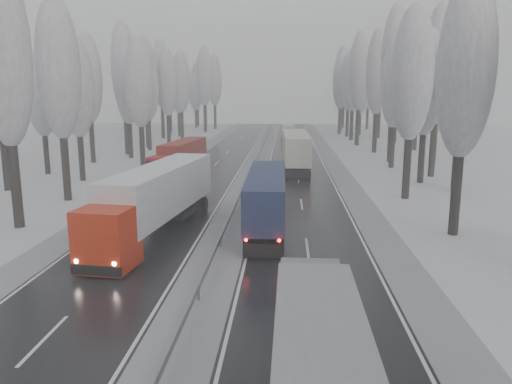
# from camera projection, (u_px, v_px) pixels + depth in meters

# --- Properties ---
(ground) EXTENTS (260.00, 260.00, 0.00)m
(ground) POSITION_uv_depth(u_px,v_px,m) (180.00, 344.00, 18.73)
(ground) COLOR silver
(ground) RESTS_ON ground
(carriageway_right) EXTENTS (7.50, 200.00, 0.03)m
(carriageway_right) POSITION_uv_depth(u_px,v_px,m) (300.00, 190.00, 47.77)
(carriageway_right) COLOR black
(carriageway_right) RESTS_ON ground
(carriageway_left) EXTENTS (7.50, 200.00, 0.03)m
(carriageway_left) POSITION_uv_depth(u_px,v_px,m) (191.00, 189.00, 48.40)
(carriageway_left) COLOR black
(carriageway_left) RESTS_ON ground
(median_slush) EXTENTS (3.00, 200.00, 0.04)m
(median_slush) POSITION_uv_depth(u_px,v_px,m) (245.00, 190.00, 48.08)
(median_slush) COLOR #94969B
(median_slush) RESTS_ON ground
(shoulder_right) EXTENTS (2.40, 200.00, 0.04)m
(shoulder_right) POSITION_uv_depth(u_px,v_px,m) (352.00, 191.00, 47.47)
(shoulder_right) COLOR #94969B
(shoulder_right) RESTS_ON ground
(shoulder_left) EXTENTS (2.40, 200.00, 0.04)m
(shoulder_left) POSITION_uv_depth(u_px,v_px,m) (141.00, 189.00, 48.69)
(shoulder_left) COLOR #94969B
(shoulder_left) RESTS_ON ground
(median_guardrail) EXTENTS (0.12, 200.00, 0.76)m
(median_guardrail) POSITION_uv_depth(u_px,v_px,m) (245.00, 184.00, 47.95)
(median_guardrail) COLOR slate
(median_guardrail) RESTS_ON ground
(tree_16) EXTENTS (3.60, 3.60, 16.53)m
(tree_16) POSITION_uv_depth(u_px,v_px,m) (466.00, 70.00, 31.06)
(tree_16) COLOR black
(tree_16) RESTS_ON ground
(tree_18) EXTENTS (3.60, 3.60, 16.58)m
(tree_18) POSITION_uv_depth(u_px,v_px,m) (412.00, 75.00, 42.20)
(tree_18) COLOR black
(tree_18) RESTS_ON ground
(tree_19) EXTENTS (3.60, 3.60, 14.57)m
(tree_19) POSITION_uv_depth(u_px,v_px,m) (461.00, 90.00, 46.04)
(tree_19) COLOR black
(tree_19) RESTS_ON ground
(tree_20) EXTENTS (3.60, 3.60, 15.71)m
(tree_20) POSITION_uv_depth(u_px,v_px,m) (426.00, 83.00, 50.07)
(tree_20) COLOR black
(tree_20) RESTS_ON ground
(tree_21) EXTENTS (3.60, 3.60, 18.62)m
(tree_21) POSITION_uv_depth(u_px,v_px,m) (438.00, 66.00, 53.48)
(tree_21) COLOR black
(tree_21) RESTS_ON ground
(tree_22) EXTENTS (3.60, 3.60, 15.86)m
(tree_22) POSITION_uv_depth(u_px,v_px,m) (395.00, 84.00, 60.31)
(tree_22) COLOR black
(tree_22) RESTS_ON ground
(tree_23) EXTENTS (3.60, 3.60, 13.55)m
(tree_23) POSITION_uv_depth(u_px,v_px,m) (438.00, 96.00, 64.14)
(tree_23) COLOR black
(tree_23) RESTS_ON ground
(tree_24) EXTENTS (3.60, 3.60, 20.49)m
(tree_24) POSITION_uv_depth(u_px,v_px,m) (395.00, 61.00, 64.98)
(tree_24) COLOR black
(tree_24) RESTS_ON ground
(tree_25) EXTENTS (3.60, 3.60, 19.44)m
(tree_25) POSITION_uv_depth(u_px,v_px,m) (439.00, 68.00, 68.61)
(tree_25) COLOR black
(tree_25) RESTS_ON ground
(tree_26) EXTENTS (3.60, 3.60, 18.78)m
(tree_26) POSITION_uv_depth(u_px,v_px,m) (378.00, 73.00, 75.24)
(tree_26) COLOR black
(tree_26) RESTS_ON ground
(tree_27) EXTENTS (3.60, 3.60, 17.62)m
(tree_27) POSITION_uv_depth(u_px,v_px,m) (419.00, 78.00, 78.88)
(tree_27) COLOR black
(tree_27) RESTS_ON ground
(tree_28) EXTENTS (3.60, 3.60, 19.62)m
(tree_28) POSITION_uv_depth(u_px,v_px,m) (360.00, 72.00, 85.66)
(tree_28) COLOR black
(tree_28) RESTS_ON ground
(tree_29) EXTENTS (3.60, 3.60, 18.11)m
(tree_29) POSITION_uv_depth(u_px,v_px,m) (398.00, 78.00, 89.33)
(tree_29) COLOR black
(tree_29) RESTS_ON ground
(tree_30) EXTENTS (3.60, 3.60, 17.86)m
(tree_30) POSITION_uv_depth(u_px,v_px,m) (353.00, 80.00, 95.41)
(tree_30) COLOR black
(tree_30) RESTS_ON ground
(tree_31) EXTENTS (3.60, 3.60, 18.58)m
(tree_31) POSITION_uv_depth(u_px,v_px,m) (381.00, 78.00, 98.88)
(tree_31) COLOR black
(tree_31) RESTS_ON ground
(tree_32) EXTENTS (3.60, 3.60, 17.33)m
(tree_32) POSITION_uv_depth(u_px,v_px,m) (349.00, 82.00, 102.82)
(tree_32) COLOR black
(tree_32) RESTS_ON ground
(tree_33) EXTENTS (3.60, 3.60, 14.33)m
(tree_33) POSITION_uv_depth(u_px,v_px,m) (361.00, 92.00, 106.92)
(tree_33) COLOR black
(tree_33) RESTS_ON ground
(tree_34) EXTENTS (3.60, 3.60, 17.63)m
(tree_34) POSITION_uv_depth(u_px,v_px,m) (341.00, 82.00, 109.78)
(tree_34) COLOR black
(tree_34) RESTS_ON ground
(tree_35) EXTENTS (3.60, 3.60, 18.25)m
(tree_35) POSITION_uv_depth(u_px,v_px,m) (380.00, 81.00, 113.07)
(tree_35) COLOR black
(tree_35) RESTS_ON ground
(tree_36) EXTENTS (3.60, 3.60, 20.23)m
(tree_36) POSITION_uv_depth(u_px,v_px,m) (342.00, 76.00, 119.01)
(tree_36) COLOR black
(tree_36) RESTS_ON ground
(tree_37) EXTENTS (3.60, 3.60, 16.37)m
(tree_37) POSITION_uv_depth(u_px,v_px,m) (369.00, 86.00, 123.00)
(tree_37) COLOR black
(tree_37) RESTS_ON ground
(tree_38) EXTENTS (3.60, 3.60, 17.97)m
(tree_38) POSITION_uv_depth(u_px,v_px,m) (344.00, 83.00, 129.53)
(tree_38) COLOR black
(tree_38) RESTS_ON ground
(tree_39) EXTENTS (3.60, 3.60, 16.19)m
(tree_39) POSITION_uv_depth(u_px,v_px,m) (353.00, 87.00, 133.50)
(tree_39) COLOR black
(tree_39) RESTS_ON ground
(tree_56) EXTENTS (3.60, 3.60, 18.12)m
(tree_56) POSITION_uv_depth(u_px,v_px,m) (3.00, 55.00, 32.66)
(tree_56) COLOR black
(tree_56) RESTS_ON ground
(tree_58) EXTENTS (3.60, 3.60, 17.21)m
(tree_58) POSITION_uv_depth(u_px,v_px,m) (58.00, 70.00, 41.47)
(tree_58) COLOR black
(tree_58) RESTS_ON ground
(tree_60) EXTENTS (3.60, 3.60, 14.84)m
(tree_60) POSITION_uv_depth(u_px,v_px,m) (77.00, 89.00, 51.35)
(tree_60) COLOR black
(tree_60) RESTS_ON ground
(tree_61) EXTENTS (3.60, 3.60, 13.95)m
(tree_61) POSITION_uv_depth(u_px,v_px,m) (41.00, 94.00, 55.72)
(tree_61) COLOR black
(tree_61) RESTS_ON ground
(tree_62) EXTENTS (3.60, 3.60, 16.04)m
(tree_62) POSITION_uv_depth(u_px,v_px,m) (139.00, 83.00, 60.30)
(tree_62) COLOR black
(tree_62) RESTS_ON ground
(tree_63) EXTENTS (3.60, 3.60, 16.88)m
(tree_63) POSITION_uv_depth(u_px,v_px,m) (88.00, 79.00, 64.58)
(tree_63) COLOR black
(tree_63) RESTS_ON ground
(tree_64) EXTENTS (3.60, 3.60, 15.42)m
(tree_64) POSITION_uv_depth(u_px,v_px,m) (128.00, 87.00, 69.43)
(tree_64) COLOR black
(tree_64) RESTS_ON ground
(tree_65) EXTENTS (3.60, 3.60, 19.48)m
(tree_65) POSITION_uv_depth(u_px,v_px,m) (123.00, 69.00, 72.94)
(tree_65) COLOR black
(tree_65) RESTS_ON ground
(tree_66) EXTENTS (3.60, 3.60, 15.23)m
(tree_66) POSITION_uv_depth(u_px,v_px,m) (147.00, 88.00, 78.87)
(tree_66) COLOR black
(tree_66) RESTS_ON ground
(tree_67) EXTENTS (3.60, 3.60, 17.09)m
(tree_67) POSITION_uv_depth(u_px,v_px,m) (146.00, 81.00, 82.63)
(tree_67) COLOR black
(tree_67) RESTS_ON ground
(tree_68) EXTENTS (3.60, 3.60, 16.65)m
(tree_68) POSITION_uv_depth(u_px,v_px,m) (167.00, 83.00, 85.21)
(tree_68) COLOR black
(tree_68) RESTS_ON ground
(tree_69) EXTENTS (3.60, 3.60, 19.35)m
(tree_69) POSITION_uv_depth(u_px,v_px,m) (145.00, 74.00, 89.08)
(tree_69) COLOR black
(tree_69) RESTS_ON ground
(tree_70) EXTENTS (3.60, 3.60, 17.09)m
(tree_70) POSITION_uv_depth(u_px,v_px,m) (181.00, 82.00, 95.00)
(tree_70) COLOR black
(tree_70) RESTS_ON ground
(tree_71) EXTENTS (3.60, 3.60, 19.61)m
(tree_71) POSITION_uv_depth(u_px,v_px,m) (161.00, 75.00, 98.89)
(tree_71) COLOR black
(tree_71) RESTS_ON ground
(tree_72) EXTENTS (3.60, 3.60, 15.11)m
(tree_72) POSITION_uv_depth(u_px,v_px,m) (178.00, 89.00, 104.55)
(tree_72) COLOR black
(tree_72) RESTS_ON ground
(tree_73) EXTENTS (3.60, 3.60, 17.22)m
(tree_73) POSITION_uv_depth(u_px,v_px,m) (169.00, 83.00, 108.37)
(tree_73) COLOR black
(tree_73) RESTS_ON ground
(tree_74) EXTENTS (3.60, 3.60, 19.68)m
(tree_74) POSITION_uv_depth(u_px,v_px,m) (204.00, 77.00, 114.31)
(tree_74) COLOR black
(tree_74) RESTS_ON ground
(tree_75) EXTENTS (3.60, 3.60, 18.60)m
(tree_75) POSITION_uv_depth(u_px,v_px,m) (169.00, 80.00, 118.90)
(tree_75) COLOR black
(tree_75) RESTS_ON ground
(tree_76) EXTENTS (3.60, 3.60, 18.55)m
(tree_76) POSITION_uv_depth(u_px,v_px,m) (215.00, 81.00, 123.58)
(tree_76) COLOR black
(tree_76) RESTS_ON ground
(tree_77) EXTENTS (3.60, 3.60, 14.32)m
(tree_77) POSITION_uv_depth(u_px,v_px,m) (195.00, 92.00, 128.36)
(tree_77) COLOR black
(tree_77) RESTS_ON ground
(tree_78) EXTENTS (3.60, 3.60, 19.55)m
(tree_78) POSITION_uv_depth(u_px,v_px,m) (205.00, 79.00, 130.11)
(tree_78) COLOR black
(tree_78) RESTS_ON ground
(tree_79) EXTENTS (3.60, 3.60, 17.07)m
(tree_79) POSITION_uv_depth(u_px,v_px,m) (197.00, 85.00, 134.50)
(tree_79) COLOR black
(tree_79) RESTS_ON ground
(truck_blue_box) EXTENTS (2.57, 15.43, 3.95)m
(truck_blue_box) POSITION_uv_depth(u_px,v_px,m) (267.00, 194.00, 34.77)
(truck_blue_box) COLOR navy
(truck_blue_box) RESTS_ON ground
(truck_cream_box) EXTENTS (3.24, 17.65, 4.51)m
(truck_cream_box) POSITION_uv_depth(u_px,v_px,m) (295.00, 148.00, 59.94)
(truck_cream_box) COLOR #AEA79A
(truck_cream_box) RESTS_ON ground
(box_truck_distant) EXTENTS (2.94, 7.85, 2.87)m
(box_truck_distant) POSITION_uv_depth(u_px,v_px,m) (288.00, 132.00, 99.41)
(box_truck_distant) COLOR silver
(box_truck_distant) RESTS_ON ground
(truck_red_white) EXTENTS (4.90, 17.53, 4.46)m
(truck_red_white) POSITION_uv_depth(u_px,v_px,m) (156.00, 197.00, 32.42)
(truck_red_white) COLOR red
(truck_red_white) RESTS_ON ground
(truck_red_red) EXTENTS (3.79, 14.52, 3.69)m
(truck_red_red) POSITION_uv_depth(u_px,v_px,m) (181.00, 155.00, 57.10)
(truck_red_red) COLOR #A40911
(truck_red_red) RESTS_ON ground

